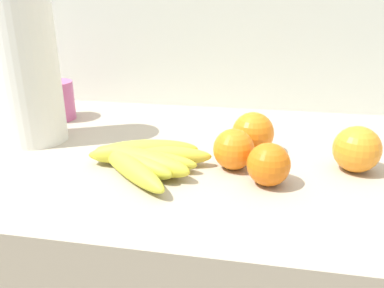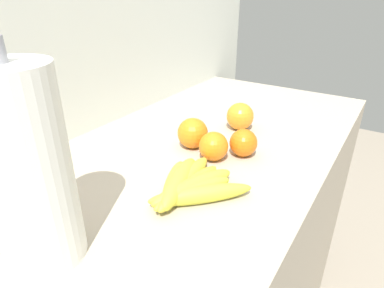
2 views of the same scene
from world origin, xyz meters
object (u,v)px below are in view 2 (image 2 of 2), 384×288
(banana_bunch, at_px, (188,186))
(orange_back_left, at_px, (213,146))
(orange_far_right, at_px, (193,133))
(paper_towel_roll, at_px, (28,172))
(orange_back_right, at_px, (240,116))
(orange_front, at_px, (243,143))

(banana_bunch, height_order, orange_back_left, orange_back_left)
(banana_bunch, height_order, orange_far_right, orange_far_right)
(orange_far_right, distance_m, paper_towel_roll, 0.43)
(orange_far_right, bearing_deg, orange_back_left, -110.83)
(orange_back_left, distance_m, paper_towel_roll, 0.41)
(orange_back_right, bearing_deg, orange_back_left, -172.26)
(orange_back_right, bearing_deg, banana_bunch, -170.99)
(orange_back_right, xyz_separation_m, paper_towel_roll, (-0.59, 0.04, 0.11))
(orange_front, relative_size, paper_towel_roll, 0.21)
(banana_bunch, distance_m, orange_front, 0.21)
(orange_far_right, bearing_deg, banana_bunch, -149.86)
(orange_far_right, bearing_deg, paper_towel_roll, -178.42)
(banana_bunch, bearing_deg, orange_back_right, 9.01)
(orange_back_left, distance_m, orange_far_right, 0.08)
(banana_bunch, distance_m, orange_far_right, 0.21)
(orange_back_right, height_order, paper_towel_roll, paper_towel_roll)
(banana_bunch, bearing_deg, orange_far_right, 30.14)
(orange_back_right, height_order, orange_front, orange_back_right)
(banana_bunch, height_order, orange_back_right, orange_back_right)
(orange_back_right, distance_m, orange_far_right, 0.17)
(orange_back_left, distance_m, orange_back_right, 0.20)
(orange_back_left, bearing_deg, orange_back_right, 7.74)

